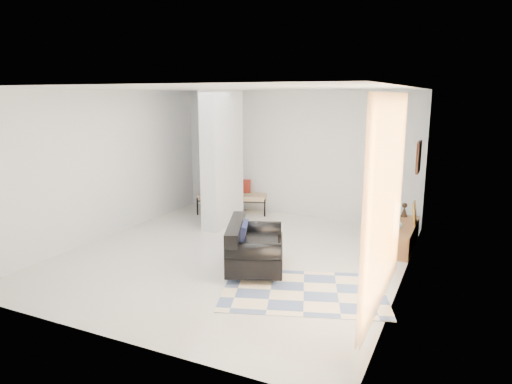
% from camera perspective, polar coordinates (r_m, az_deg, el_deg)
% --- Properties ---
extents(floor, '(6.00, 6.00, 0.00)m').
position_cam_1_polar(floor, '(7.90, -2.76, -7.93)').
color(floor, silver).
rests_on(floor, ground).
extents(ceiling, '(6.00, 6.00, 0.00)m').
position_cam_1_polar(ceiling, '(7.43, -2.98, 12.82)').
color(ceiling, white).
rests_on(ceiling, wall_back).
extents(wall_back, '(6.00, 0.00, 6.00)m').
position_cam_1_polar(wall_back, '(10.26, 5.03, 4.73)').
color(wall_back, silver).
rests_on(wall_back, ground).
extents(wall_front, '(6.00, 0.00, 6.00)m').
position_cam_1_polar(wall_front, '(5.15, -18.70, -3.20)').
color(wall_front, silver).
rests_on(wall_front, ground).
extents(wall_left, '(0.00, 6.00, 6.00)m').
position_cam_1_polar(wall_left, '(9.14, -18.31, 3.27)').
color(wall_left, silver).
rests_on(wall_left, ground).
extents(wall_right, '(0.00, 6.00, 6.00)m').
position_cam_1_polar(wall_right, '(6.73, 18.33, 0.31)').
color(wall_right, silver).
rests_on(wall_right, ground).
extents(partition_column, '(0.35, 1.20, 2.80)m').
position_cam_1_polar(partition_column, '(9.45, -4.23, 4.12)').
color(partition_column, silver).
rests_on(partition_column, floor).
extents(hallway_door, '(0.85, 0.06, 2.04)m').
position_cam_1_polar(hallway_door, '(11.16, -5.27, 3.35)').
color(hallway_door, silver).
rests_on(hallway_door, floor).
extents(curtain, '(0.00, 2.55, 2.55)m').
position_cam_1_polar(curtain, '(5.61, 16.10, -1.28)').
color(curtain, '#F19F3F').
rests_on(curtain, wall_right).
extents(wall_art, '(0.04, 0.45, 0.55)m').
position_cam_1_polar(wall_art, '(8.36, 19.68, 4.14)').
color(wall_art, '#3C1D10').
rests_on(wall_art, wall_right).
extents(media_console, '(0.45, 1.59, 0.80)m').
position_cam_1_polar(media_console, '(8.68, 17.70, -5.22)').
color(media_console, brown).
rests_on(media_console, floor).
extents(loveseat, '(1.29, 1.62, 0.76)m').
position_cam_1_polar(loveseat, '(7.19, -0.49, -6.90)').
color(loveseat, silver).
rests_on(loveseat, floor).
extents(daybed, '(1.70, 1.15, 0.77)m').
position_cam_1_polar(daybed, '(10.66, -3.05, -0.29)').
color(daybed, black).
rests_on(daybed, floor).
extents(area_rug, '(2.62, 2.15, 0.01)m').
position_cam_1_polar(area_rug, '(6.55, 5.98, -12.28)').
color(area_rug, beige).
rests_on(area_rug, floor).
extents(cylinder_lamp, '(0.10, 0.10, 0.55)m').
position_cam_1_polar(cylinder_lamp, '(7.96, 17.17, -3.21)').
color(cylinder_lamp, white).
rests_on(cylinder_lamp, media_console).
extents(bronze_figurine, '(0.15, 0.15, 0.27)m').
position_cam_1_polar(bronze_figurine, '(9.22, 18.06, -2.14)').
color(bronze_figurine, black).
rests_on(bronze_figurine, media_console).
extents(vase, '(0.20, 0.20, 0.20)m').
position_cam_1_polar(vase, '(8.35, 17.24, -3.76)').
color(vase, silver).
rests_on(vase, media_console).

